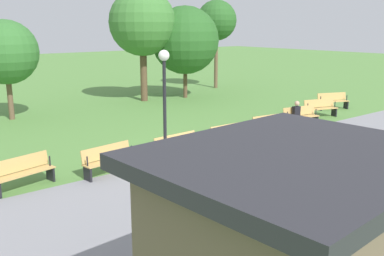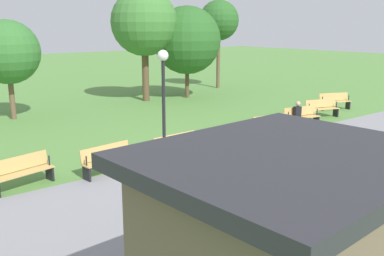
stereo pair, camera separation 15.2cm
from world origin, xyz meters
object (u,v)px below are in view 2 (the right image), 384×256
bench_7 (22,171)px  tree_4 (144,23)px  bench_4 (231,136)px  bench_1 (322,108)px  bench_5 (177,147)px  person_seated (299,114)px  lamp_post (163,89)px  bench_2 (302,116)px  bench_3 (272,125)px  bench_6 (108,159)px  bench_0 (335,101)px  tree_1 (219,21)px  tree_3 (187,40)px  tree_2 (8,52)px

bench_7 → tree_4: bearing=-148.2°
bench_4 → bench_7: 7.46m
bench_1 → bench_4: bearing=27.7°
bench_5 → person_seated: (-7.12, -0.58, 0.16)m
bench_5 → lamp_post: lamp_post is taller
bench_2 → bench_4: (4.94, 0.65, 0.00)m
bench_4 → tree_4: 12.09m
bench_3 → bench_6: same height
bench_1 → bench_4: 7.46m
tree_4 → bench_7: bearing=44.4°
bench_0 → tree_1: bearing=-70.5°
bench_7 → lamp_post: 4.62m
bench_2 → tree_3: 10.21m
person_seated → tree_3: (-1.16, -9.76, 2.96)m
bench_2 → bench_5: (7.43, 0.65, 0.00)m
bench_3 → bench_4: 2.49m
bench_3 → bench_2: bearing=-162.4°
bench_1 → person_seated: 2.83m
bench_1 → person_seated: bearing=32.5°
tree_2 → person_seated: bearing=134.2°
bench_2 → bench_4: 4.98m
bench_0 → person_seated: (5.07, 1.58, 0.16)m
lamp_post → tree_2: bearing=-84.1°
tree_1 → tree_4: bearing=12.1°
bench_0 → bench_5: same height
bench_5 → tree_3: 13.60m
bench_3 → tree_4: tree_4 is taller
bench_6 → tree_4: 14.03m
bench_3 → tree_3: bearing=-100.5°
bench_2 → bench_7: size_ratio=1.00×
tree_4 → bench_0: bearing=127.1°
bench_6 → tree_4: bearing=-134.5°
bench_2 → bench_5: 7.46m
bench_4 → tree_2: (4.92, -10.38, 2.77)m
person_seated → tree_1: size_ratio=0.19×
bench_1 → bench_3: (4.86, 1.08, 0.00)m
bench_4 → tree_3: 12.25m
bench_1 → bench_6: 12.37m
bench_0 → bench_7: 17.19m
bench_2 → bench_6: bearing=15.1°
bench_1 → tree_4: size_ratio=0.27×
bench_7 → bench_4: bearing=162.4°
tree_2 → tree_4: 8.12m
tree_2 → lamp_post: (-1.19, 11.42, -0.58)m
bench_2 → bench_5: bearing=17.6°
bench_4 → bench_5: (2.49, -0.00, 0.00)m
bench_6 → lamp_post: 2.82m
bench_5 → bench_4: bearing=177.5°
tree_4 → bench_6: bearing=53.1°
bench_2 → person_seated: 0.37m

